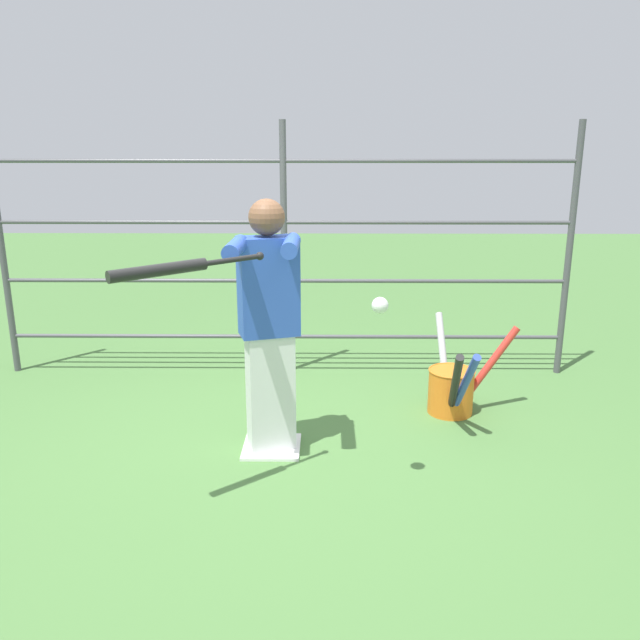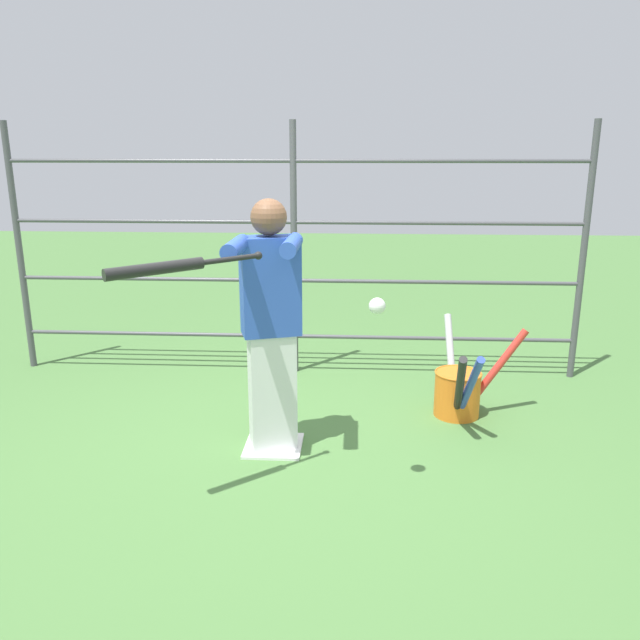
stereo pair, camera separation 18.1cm
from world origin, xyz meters
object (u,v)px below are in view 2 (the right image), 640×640
at_px(batter, 271,320).
at_px(bat_bucket, 459,390).
at_px(baseball_bat_swinging, 169,267).
at_px(softball_in_flight, 377,306).

relative_size(batter, bat_bucket, 1.47).
relative_size(batter, baseball_bat_swinging, 2.38).
distance_m(baseball_bat_swinging, bat_bucket, 2.62).
xyz_separation_m(batter, bat_bucket, (-1.39, -0.65, -0.73)).
xyz_separation_m(batter, softball_in_flight, (-0.69, 0.57, 0.25)).
bearing_deg(softball_in_flight, baseball_bat_swinging, 11.61).
bearing_deg(baseball_bat_swinging, softball_in_flight, -168.39).
bearing_deg(batter, bat_bucket, -155.05).
distance_m(batter, softball_in_flight, 0.93).
height_order(baseball_bat_swinging, bat_bucket, baseball_bat_swinging).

